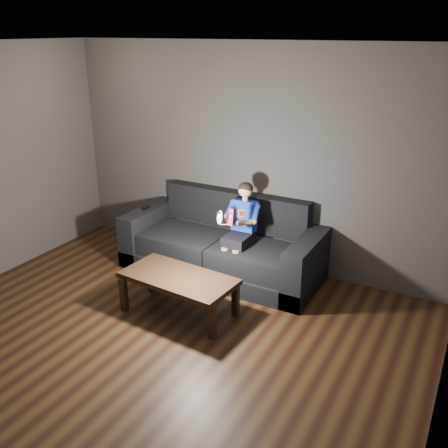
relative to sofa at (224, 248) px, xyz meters
The scene contains 9 objects.
floor 2.09m from the sofa, 86.26° to the right, with size 5.00×5.00×0.00m, color black.
back_wall 1.14m from the sofa, 72.76° to the left, with size 5.00×0.04×2.70m, color #3F3937.
ceiling 3.17m from the sofa, 86.26° to the right, with size 5.00×5.00×0.02m, color silver.
sofa is the anchor object (origin of this frame).
child 0.51m from the sofa, 16.06° to the right, with size 0.41×0.50×1.01m.
wii_remote_red 0.85m from the sofa, 53.07° to the right, with size 0.05×0.07×0.19m.
nunchuk_white 0.78m from the sofa, 66.02° to the right, with size 0.08×0.11×0.16m.
wii_remote_black 1.15m from the sofa, behind, with size 0.05×0.14×0.03m.
coffee_table 1.10m from the sofa, 86.56° to the right, with size 1.23×0.69×0.43m.
Camera 1 is at (2.54, -2.84, 2.82)m, focal length 40.00 mm.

